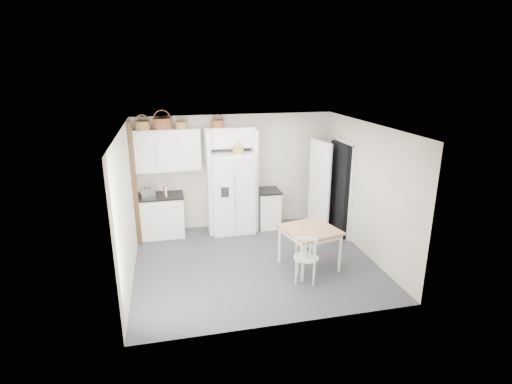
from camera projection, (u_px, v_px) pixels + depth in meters
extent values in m
plane|color=#454650|center=(255.00, 262.00, 7.71)|extent=(4.50, 4.50, 0.00)
plane|color=white|center=(255.00, 127.00, 6.93)|extent=(4.50, 4.50, 0.00)
plane|color=beige|center=(236.00, 171.00, 9.18)|extent=(4.50, 0.00, 4.50)
plane|color=beige|center=(127.00, 207.00, 6.84)|extent=(0.00, 4.00, 4.00)
plane|color=beige|center=(367.00, 190.00, 7.79)|extent=(0.00, 4.00, 4.00)
cube|color=white|center=(232.00, 192.00, 8.95)|extent=(0.94, 0.75, 1.81)
cube|color=silver|center=(161.00, 216.00, 8.79)|extent=(0.97, 0.62, 0.90)
cube|color=silver|center=(268.00, 209.00, 9.31)|extent=(0.49, 0.58, 0.85)
cube|color=#A4673E|center=(309.00, 248.00, 7.42)|extent=(1.12, 1.12, 0.77)
cube|color=silver|center=(306.00, 257.00, 6.92)|extent=(0.56, 0.54, 0.89)
cube|color=black|center=(159.00, 196.00, 8.65)|extent=(1.02, 0.66, 0.04)
cube|color=black|center=(268.00, 191.00, 9.18)|extent=(0.52, 0.62, 0.04)
cube|color=silver|center=(148.00, 193.00, 8.47)|extent=(0.33, 0.25, 0.20)
cube|color=#A61719|center=(165.00, 191.00, 8.56)|extent=(0.06, 0.15, 0.22)
cube|color=beige|center=(165.00, 191.00, 8.56)|extent=(0.07, 0.16, 0.23)
cylinder|color=olive|center=(142.00, 126.00, 8.26)|extent=(0.31, 0.31, 0.17)
cylinder|color=brown|center=(162.00, 124.00, 8.34)|extent=(0.39, 0.39, 0.23)
cylinder|color=olive|center=(181.00, 125.00, 8.43)|extent=(0.24, 0.24, 0.14)
cylinder|color=brown|center=(217.00, 124.00, 8.59)|extent=(0.27, 0.27, 0.15)
cylinder|color=olive|center=(238.00, 151.00, 8.59)|extent=(0.23, 0.23, 0.13)
cube|color=silver|center=(168.00, 150.00, 8.52)|extent=(1.40, 0.34, 0.90)
cube|color=silver|center=(230.00, 137.00, 8.74)|extent=(1.12, 0.34, 0.45)
cube|color=silver|center=(209.00, 183.00, 8.81)|extent=(0.08, 0.60, 2.30)
cube|color=silver|center=(254.00, 180.00, 9.02)|extent=(0.08, 0.60, 2.30)
cube|color=#422E1C|center=(135.00, 185.00, 8.11)|extent=(0.09, 0.09, 2.60)
cube|color=black|center=(340.00, 189.00, 8.79)|extent=(0.18, 0.85, 2.05)
cube|color=white|center=(319.00, 186.00, 9.02)|extent=(0.21, 0.79, 2.05)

